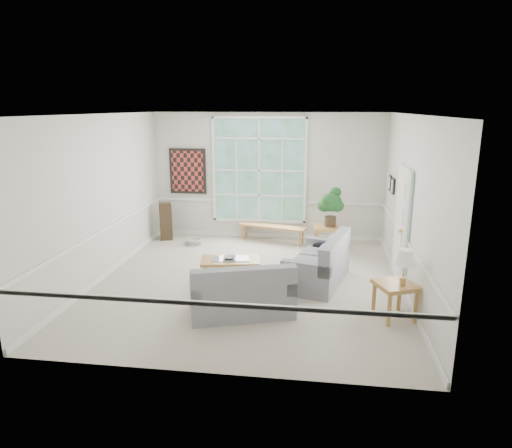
# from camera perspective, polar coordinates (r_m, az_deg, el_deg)

# --- Properties ---
(floor) EXTENTS (5.50, 6.00, 0.01)m
(floor) POSITION_cam_1_polar(r_m,az_deg,el_deg) (8.45, -0.86, -7.26)
(floor) COLOR #B4AA99
(floor) RESTS_ON ground
(ceiling) EXTENTS (5.50, 6.00, 0.02)m
(ceiling) POSITION_cam_1_polar(r_m,az_deg,el_deg) (7.85, -0.95, 13.57)
(ceiling) COLOR white
(ceiling) RESTS_ON ground
(wall_back) EXTENTS (5.50, 0.02, 3.00)m
(wall_back) POSITION_cam_1_polar(r_m,az_deg,el_deg) (10.95, 1.46, 5.94)
(wall_back) COLOR silver
(wall_back) RESTS_ON ground
(wall_front) EXTENTS (5.50, 0.02, 3.00)m
(wall_front) POSITION_cam_1_polar(r_m,az_deg,el_deg) (5.17, -5.90, -3.93)
(wall_front) COLOR silver
(wall_front) RESTS_ON ground
(wall_left) EXTENTS (0.02, 6.00, 3.00)m
(wall_left) POSITION_cam_1_polar(r_m,az_deg,el_deg) (8.85, -18.82, 3.12)
(wall_left) COLOR silver
(wall_left) RESTS_ON ground
(wall_right) EXTENTS (0.02, 6.00, 3.00)m
(wall_right) POSITION_cam_1_polar(r_m,az_deg,el_deg) (8.08, 18.77, 2.10)
(wall_right) COLOR silver
(wall_right) RESTS_ON ground
(window_back) EXTENTS (2.30, 0.08, 2.40)m
(window_back) POSITION_cam_1_polar(r_m,az_deg,el_deg) (10.91, 0.39, 6.71)
(window_back) COLOR white
(window_back) RESTS_ON wall_back
(entry_door) EXTENTS (0.08, 0.90, 2.10)m
(entry_door) POSITION_cam_1_polar(r_m,az_deg,el_deg) (8.75, 17.56, 0.07)
(entry_door) COLOR white
(entry_door) RESTS_ON floor
(door_sidelight) EXTENTS (0.08, 0.26, 1.90)m
(door_sidelight) POSITION_cam_1_polar(r_m,az_deg,el_deg) (8.12, 18.33, -0.34)
(door_sidelight) COLOR white
(door_sidelight) RESTS_ON wall_right
(wall_art) EXTENTS (0.90, 0.06, 1.10)m
(wall_art) POSITION_cam_1_polar(r_m,az_deg,el_deg) (11.26, -8.53, 6.54)
(wall_art) COLOR maroon
(wall_art) RESTS_ON wall_back
(wall_frame_near) EXTENTS (0.04, 0.26, 0.32)m
(wall_frame_near) POSITION_cam_1_polar(r_m,az_deg,el_deg) (9.76, 16.69, 4.59)
(wall_frame_near) COLOR black
(wall_frame_near) RESTS_ON wall_right
(wall_frame_far) EXTENTS (0.04, 0.26, 0.32)m
(wall_frame_far) POSITION_cam_1_polar(r_m,az_deg,el_deg) (10.15, 16.36, 4.97)
(wall_frame_far) COLOR black
(wall_frame_far) RESTS_ON wall_right
(loveseat_right) EXTENTS (1.24, 1.80, 0.89)m
(loveseat_right) POSITION_cam_1_polar(r_m,az_deg,el_deg) (8.36, 7.67, -4.37)
(loveseat_right) COLOR gray
(loveseat_right) RESTS_ON floor
(loveseat_front) EXTENTS (1.73, 1.24, 0.85)m
(loveseat_front) POSITION_cam_1_polar(r_m,az_deg,el_deg) (7.08, -1.84, -7.95)
(loveseat_front) COLOR gray
(loveseat_front) RESTS_ON floor
(coffee_table) EXTENTS (1.17, 0.76, 0.40)m
(coffee_table) POSITION_cam_1_polar(r_m,az_deg,el_deg) (8.50, -3.19, -5.67)
(coffee_table) COLOR #AE7C3F
(coffee_table) RESTS_ON floor
(pewter_bowl) EXTENTS (0.35, 0.35, 0.07)m
(pewter_bowl) POSITION_cam_1_polar(r_m,az_deg,el_deg) (8.41, -3.34, -4.17)
(pewter_bowl) COLOR gray
(pewter_bowl) RESTS_ON coffee_table
(window_bench) EXTENTS (1.66, 0.75, 0.38)m
(window_bench) POSITION_cam_1_polar(r_m,az_deg,el_deg) (10.87, 2.03, -1.19)
(window_bench) COLOR #AE7C3F
(window_bench) RESTS_ON floor
(end_table) EXTENTS (0.61, 0.61, 0.55)m
(end_table) POSITION_cam_1_polar(r_m,az_deg,el_deg) (10.31, 8.81, -1.75)
(end_table) COLOR #AE7C3F
(end_table) RESTS_ON floor
(houseplant) EXTENTS (0.52, 0.52, 0.88)m
(houseplant) POSITION_cam_1_polar(r_m,az_deg,el_deg) (10.14, 9.33, 2.14)
(houseplant) COLOR #1C4D20
(houseplant) RESTS_ON end_table
(side_table) EXTENTS (0.73, 0.73, 0.56)m
(side_table) POSITION_cam_1_polar(r_m,az_deg,el_deg) (7.29, 16.93, -9.14)
(side_table) COLOR #AE7C3F
(side_table) RESTS_ON floor
(table_lamp) EXTENTS (0.45, 0.45, 0.55)m
(table_lamp) POSITION_cam_1_polar(r_m,az_deg,el_deg) (7.03, 18.00, -5.21)
(table_lamp) COLOR silver
(table_lamp) RESTS_ON side_table
(pet_bed) EXTENTS (0.49, 0.49, 0.11)m
(pet_bed) POSITION_cam_1_polar(r_m,az_deg,el_deg) (10.76, -7.84, -2.22)
(pet_bed) COLOR gray
(pet_bed) RESTS_ON floor
(floor_speaker) EXTENTS (0.34, 0.30, 0.90)m
(floor_speaker) POSITION_cam_1_polar(r_m,az_deg,el_deg) (11.15, -11.23, 0.32)
(floor_speaker) COLOR #362718
(floor_speaker) RESTS_ON floor
(cat) EXTENTS (0.37, 0.32, 0.14)m
(cat) POSITION_cam_1_polar(r_m,az_deg,el_deg) (8.89, 8.06, -2.67)
(cat) COLOR black
(cat) RESTS_ON loveseat_right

